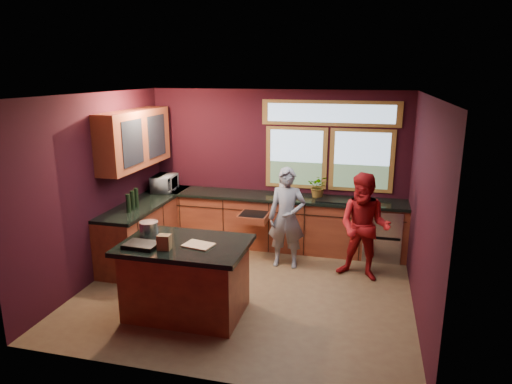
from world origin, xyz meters
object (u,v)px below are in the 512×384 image
at_px(island, 186,278).
at_px(person_grey, 287,218).
at_px(cutting_board, 199,245).
at_px(person_red, 364,227).
at_px(stock_pot, 149,228).

bearing_deg(island, person_grey, 61.38).
distance_m(island, cutting_board, 0.52).
height_order(island, cutting_board, cutting_board).
bearing_deg(cutting_board, person_red, 40.32).
height_order(island, stock_pot, stock_pot).
relative_size(person_grey, cutting_board, 4.52).
relative_size(island, cutting_board, 4.43).
bearing_deg(island, stock_pot, 164.74).
bearing_deg(person_grey, island, -120.15).
height_order(person_grey, stock_pot, person_grey).
bearing_deg(cutting_board, person_grey, 67.23).
xyz_separation_m(person_grey, stock_pot, (-1.51, -1.60, 0.24)).
bearing_deg(person_grey, person_red, -9.61).
bearing_deg(person_grey, stock_pot, -134.74).
xyz_separation_m(cutting_board, stock_pot, (-0.75, 0.20, 0.08)).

